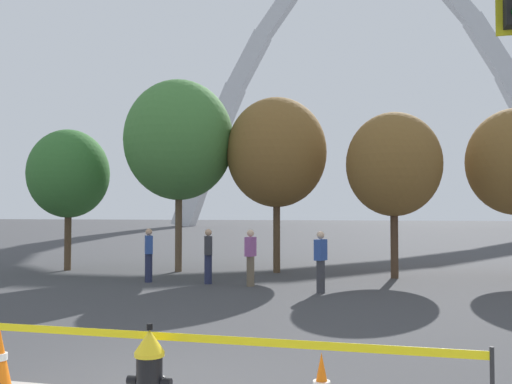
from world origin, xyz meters
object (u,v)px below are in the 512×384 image
pedestrian_standing_center (250,257)px  traffic_cone_mid_sidewalk (0,362)px  monument_arch (364,99)px  pedestrian_walking_left (149,255)px  pedestrian_near_trees (321,261)px  pedestrian_walking_right (208,256)px  fire_hydrant (150,377)px

pedestrian_standing_center → traffic_cone_mid_sidewalk: bearing=-94.1°
monument_arch → pedestrian_walking_left: size_ratio=32.92×
traffic_cone_mid_sidewalk → pedestrian_near_trees: (2.75, 8.64, 0.46)m
traffic_cone_mid_sidewalk → monument_arch: 68.96m
pedestrian_standing_center → pedestrian_near_trees: (2.07, -0.83, 0.00)m
monument_arch → pedestrian_standing_center: 59.66m
pedestrian_near_trees → pedestrian_walking_right: bearing=162.9°
pedestrian_walking_left → pedestrian_standing_center: (3.16, -0.17, 0.00)m
pedestrian_walking_left → pedestrian_standing_center: 3.16m
pedestrian_walking_right → pedestrian_near_trees: 3.54m
pedestrian_walking_right → pedestrian_near_trees: size_ratio=1.00×
fire_hydrant → pedestrian_near_trees: pedestrian_near_trees is taller
pedestrian_standing_center → pedestrian_walking_right: size_ratio=1.00×
pedestrian_near_trees → monument_arch: bearing=91.0°
monument_arch → pedestrian_walking_right: size_ratio=32.92×
fire_hydrant → traffic_cone_mid_sidewalk: size_ratio=1.36×
pedestrian_walking_left → pedestrian_standing_center: same height
pedestrian_walking_right → pedestrian_near_trees: (3.39, -1.04, 0.00)m
pedestrian_walking_left → pedestrian_walking_right: size_ratio=1.00×
traffic_cone_mid_sidewalk → pedestrian_standing_center: 9.51m
fire_hydrant → traffic_cone_mid_sidewalk: 2.15m
pedestrian_walking_left → pedestrian_near_trees: same height
traffic_cone_mid_sidewalk → pedestrian_walking_left: (-2.48, 9.64, 0.46)m
fire_hydrant → pedestrian_walking_left: 11.12m
monument_arch → pedestrian_walking_right: monument_arch is taller
monument_arch → pedestrian_walking_left: bearing=-94.2°
pedestrian_walking_right → traffic_cone_mid_sidewalk: bearing=-86.2°
pedestrian_near_trees → fire_hydrant: bearing=-94.1°
fire_hydrant → pedestrian_standing_center: (-1.42, 9.96, 0.35)m
pedestrian_near_trees → pedestrian_standing_center: bearing=158.1°
fire_hydrant → pedestrian_near_trees: 9.15m
pedestrian_near_trees → pedestrian_walking_left: bearing=169.2°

